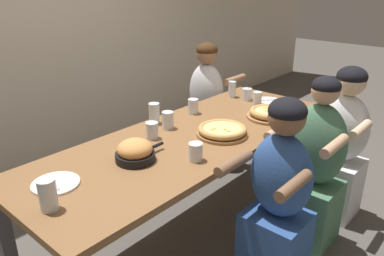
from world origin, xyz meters
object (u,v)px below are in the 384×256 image
pizza_board_second (269,114)px  empty_plate_b (56,184)px  drinking_glass_a (257,101)px  diner_near_center (278,202)px  drinking_glass_h (232,90)px  diner_near_midright (314,172)px  cocktail_glass_blue (247,95)px  diner_near_right (340,149)px  diner_far_right (206,110)px  drinking_glass_c (193,107)px  drinking_glass_f (152,131)px  drinking_glass_e (48,196)px  drinking_glass_d (196,153)px  skillet_bowl (135,152)px  empty_plate_a (269,101)px  drinking_glass_g (168,121)px  pizza_board_main (222,131)px  drinking_glass_b (154,114)px

pizza_board_second → empty_plate_b: (-1.51, 0.30, -0.03)m
drinking_glass_a → diner_near_center: diner_near_center is taller
drinking_glass_h → diner_near_midright: bearing=-111.4°
cocktail_glass_blue → diner_near_midright: (-0.38, -0.79, -0.28)m
cocktail_glass_blue → diner_near_right: 0.84m
drinking_glass_a → diner_far_right: diner_far_right is taller
drinking_glass_c → drinking_glass_f: drinking_glass_c is taller
diner_near_right → drinking_glass_e: bearing=73.9°
pizza_board_second → drinking_glass_d: (-0.86, -0.04, 0.01)m
drinking_glass_c → diner_near_right: bearing=-56.6°
skillet_bowl → empty_plate_b: (-0.43, 0.09, -0.05)m
drinking_glass_f → diner_near_right: diner_near_right is taller
skillet_bowl → empty_plate_a: bearing=-0.5°
drinking_glass_e → diner_near_midright: (1.51, -0.56, -0.30)m
drinking_glass_a → diner_near_center: bearing=-140.0°
drinking_glass_g → cocktail_glass_blue: bearing=-3.3°
pizza_board_second → drinking_glass_e: bearing=175.5°
diner_far_right → diner_near_right: bearing=-0.8°
skillet_bowl → empty_plate_b: size_ratio=1.38×
diner_near_midright → drinking_glass_g: bearing=30.6°
diner_near_center → diner_far_right: (0.93, 1.28, 0.01)m
drinking_glass_a → drinking_glass_c: bearing=146.1°
diner_near_midright → diner_near_center: 0.47m
pizza_board_second → drinking_glass_h: bearing=64.2°
drinking_glass_a → drinking_glass_f: drinking_glass_a is taller
pizza_board_second → diner_near_midright: size_ratio=0.28×
pizza_board_main → drinking_glass_e: bearing=176.6°
skillet_bowl → drinking_glass_b: bearing=36.0°
drinking_glass_f → diner_near_midright: diner_near_midright is taller
empty_plate_b → drinking_glass_g: drinking_glass_g is taller
cocktail_glass_blue → drinking_glass_a: (-0.11, -0.17, 0.01)m
pizza_board_main → cocktail_glass_blue: (0.73, 0.30, 0.01)m
pizza_board_main → skillet_bowl: size_ratio=1.03×
empty_plate_a → drinking_glass_d: 1.21m
diner_near_midright → drinking_glass_b: bearing=26.5°
drinking_glass_g → diner_near_center: bearing=-88.5°
drinking_glass_f → drinking_glass_e: bearing=-164.2°
diner_far_right → pizza_board_second: bearing=-21.3°
drinking_glass_g → diner_near_right: 1.29m
pizza_board_main → diner_near_center: 0.57m
drinking_glass_c → diner_near_center: size_ratio=0.10×
empty_plate_a → cocktail_glass_blue: size_ratio=1.64×
drinking_glass_b → diner_far_right: 1.03m
pizza_board_second → drinking_glass_h: (0.24, 0.50, 0.02)m
drinking_glass_b → drinking_glass_c: bearing=-12.1°
drinking_glass_e → empty_plate_b: bearing=53.6°
pizza_board_second → drinking_glass_c: (-0.29, 0.48, 0.02)m
drinking_glass_e → drinking_glass_b: bearing=22.1°
cocktail_glass_blue → drinking_glass_b: size_ratio=0.85×
drinking_glass_a → pizza_board_main: bearing=-168.3°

